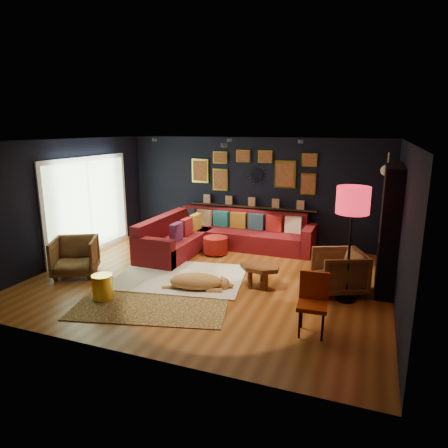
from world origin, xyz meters
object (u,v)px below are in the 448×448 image
(orange_chair, at_px, (313,298))
(floor_lamp, at_px, (353,205))
(armchair_right, at_px, (339,270))
(gold_stool, at_px, (103,287))
(sectional, at_px, (216,237))
(coffee_table, at_px, (260,269))
(dog, at_px, (196,279))
(pouf, at_px, (216,245))
(armchair_left, at_px, (75,255))

(orange_chair, bearing_deg, floor_lamp, 69.49)
(armchair_right, xyz_separation_m, orange_chair, (-0.21, -1.60, 0.10))
(gold_stool, distance_m, orange_chair, 3.47)
(sectional, bearing_deg, armchair_right, -27.44)
(orange_chair, bearing_deg, armchair_right, 78.04)
(coffee_table, relative_size, dog, 0.66)
(orange_chair, bearing_deg, sectional, 126.75)
(pouf, bearing_deg, orange_chair, -47.22)
(floor_lamp, xyz_separation_m, dog, (-2.53, -0.51, -1.42))
(dog, bearing_deg, sectional, 87.10)
(gold_stool, bearing_deg, coffee_table, 32.56)
(coffee_table, distance_m, floor_lamp, 1.99)
(coffee_table, height_order, gold_stool, gold_stool)
(gold_stool, xyz_separation_m, orange_chair, (3.45, 0.15, 0.29))
(coffee_table, relative_size, orange_chair, 0.97)
(armchair_right, height_order, gold_stool, armchair_right)
(armchair_right, height_order, floor_lamp, floor_lamp)
(gold_stool, bearing_deg, dog, 35.47)
(coffee_table, xyz_separation_m, armchair_right, (1.35, 0.28, 0.08))
(armchair_left, height_order, floor_lamp, floor_lamp)
(floor_lamp, bearing_deg, pouf, 152.57)
(coffee_table, height_order, pouf, coffee_table)
(pouf, height_order, dog, dog)
(orange_chair, bearing_deg, dog, 155.88)
(floor_lamp, distance_m, dog, 2.94)
(armchair_right, height_order, dog, armchair_right)
(dog, bearing_deg, floor_lamp, -5.50)
(coffee_table, xyz_separation_m, gold_stool, (-2.31, -1.47, -0.12))
(sectional, relative_size, armchair_right, 4.14)
(pouf, xyz_separation_m, armchair_right, (2.83, -1.23, 0.20))
(armchair_right, distance_m, floor_lamp, 1.27)
(floor_lamp, bearing_deg, coffee_table, 178.35)
(pouf, bearing_deg, gold_stool, -105.64)
(pouf, distance_m, floor_lamp, 3.65)
(pouf, bearing_deg, dog, -77.37)
(armchair_right, bearing_deg, sectional, -141.44)
(sectional, xyz_separation_m, orange_chair, (2.75, -3.14, 0.19))
(coffee_table, bearing_deg, armchair_right, 11.64)
(coffee_table, bearing_deg, dog, -151.45)
(dog, bearing_deg, gold_stool, -161.40)
(pouf, height_order, gold_stool, gold_stool)
(dog, bearing_deg, pouf, 85.76)
(sectional, height_order, floor_lamp, floor_lamp)
(pouf, height_order, orange_chair, orange_chair)
(pouf, bearing_deg, floor_lamp, -27.43)
(coffee_table, height_order, armchair_left, armchair_left)
(coffee_table, distance_m, armchair_right, 1.39)
(armchair_right, xyz_separation_m, floor_lamp, (0.16, -0.32, 1.22))
(pouf, distance_m, armchair_left, 3.03)
(pouf, relative_size, dog, 0.43)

